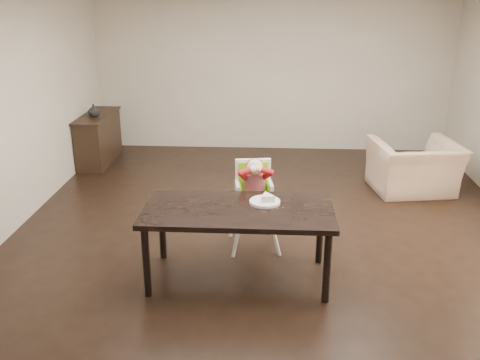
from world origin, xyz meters
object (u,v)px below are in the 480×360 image
Objects in this scene: high_chair at (254,184)px; sideboard at (99,139)px; dining_table at (238,216)px; armchair at (415,159)px.

sideboard is (-2.60, 2.80, -0.32)m from high_chair.
sideboard reaches higher than dining_table.
high_chair is (0.13, 0.73, 0.05)m from dining_table.
high_chair is 2.79m from armchair.
high_chair is 0.81× the size of sideboard.
dining_table is 1.43× the size of sideboard.
dining_table is 1.63× the size of armchair.
high_chair is 3.83m from sideboard.
armchair is 4.87m from sideboard.
dining_table is at bearing 38.26° from armchair.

